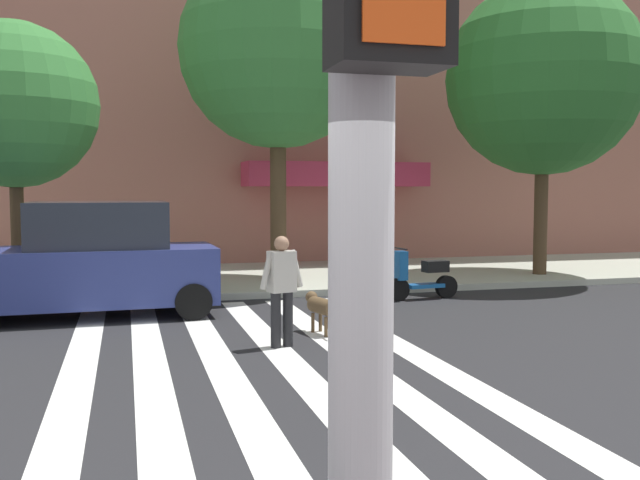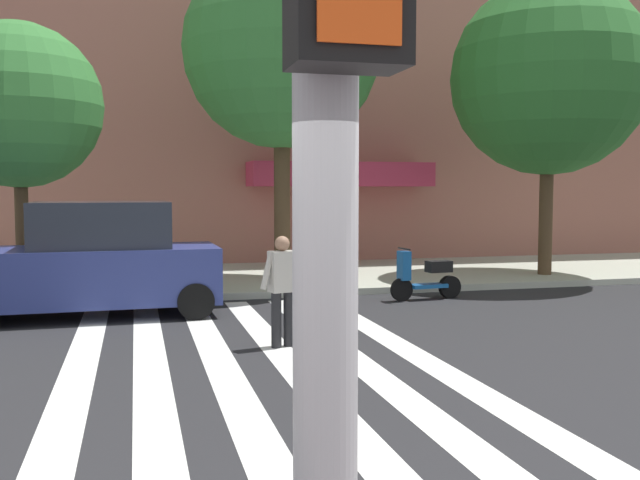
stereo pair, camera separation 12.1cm
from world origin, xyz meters
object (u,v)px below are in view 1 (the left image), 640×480
Objects in this scene: dog_on_leash at (321,306)px; parked_car_behind_first at (91,263)px; street_tree_middle at (278,50)px; street_tree_further at (544,78)px; pedestrian_dog_walker at (282,285)px; street_tree_nearest at (14,106)px; parked_scooter at (423,277)px.

parked_car_behind_first is at bearing 144.58° from dog_on_leash.
parked_car_behind_first is 0.59× the size of street_tree_middle.
street_tree_further is 4.53× the size of pedestrian_dog_walker.
street_tree_nearest is 12.39m from street_tree_further.
street_tree_middle is 7.96m from pedestrian_dog_walker.
street_tree_nearest is (-8.13, 1.80, 3.52)m from parked_scooter.
street_tree_nearest is at bearing 167.55° from parked_scooter.
street_tree_middle is 7.56m from dog_on_leash.
street_tree_further is (6.73, -0.47, -0.44)m from street_tree_middle.
parked_scooter is 6.64m from street_tree_further.
street_tree_nearest reaches higher than parked_scooter.
parked_car_behind_first is at bearing -177.49° from parked_scooter.
parked_car_behind_first is 3.96m from street_tree_nearest.
street_tree_middle is (5.61, 0.90, 1.55)m from street_tree_nearest.
pedestrian_dog_walker is at bearing -136.27° from parked_scooter.
street_tree_nearest is at bearing 128.33° from pedestrian_dog_walker.
street_tree_middle is at bearing 78.46° from pedestrian_dog_walker.
pedestrian_dog_walker is 1.66× the size of dog_on_leash.
street_tree_further reaches higher than street_tree_nearest.
street_tree_nearest reaches higher than pedestrian_dog_walker.
parked_scooter is 6.27m from street_tree_middle.
street_tree_nearest is 3.37× the size of pedestrian_dog_walker.
dog_on_leash is at bearing -94.91° from street_tree_middle.
street_tree_nearest is at bearing -177.99° from street_tree_further.
street_tree_further is at bearing 36.25° from pedestrian_dog_walker.
street_tree_further is at bearing -3.96° from street_tree_middle.
parked_scooter is 4.15m from dog_on_leash.
parked_car_behind_first reaches higher than parked_scooter.
pedestrian_dog_walker is at bearing -136.07° from dog_on_leash.
parked_scooter is at bearing -152.07° from street_tree_further.
pedestrian_dog_walker is (4.31, -5.45, -3.07)m from street_tree_nearest.
street_tree_nearest is at bearing 125.84° from parked_car_behind_first.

